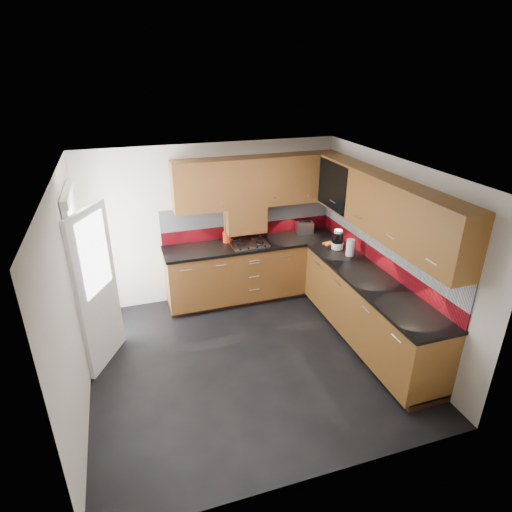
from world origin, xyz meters
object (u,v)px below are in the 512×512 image
object	(u,v)px
gas_hob	(249,243)
food_processor	(338,240)
toaster	(305,228)
utensil_pot	(227,236)

from	to	relation	value
gas_hob	food_processor	xyz separation A→B (m)	(1.18, -0.57, 0.12)
toaster	utensil_pot	bearing A→B (deg)	179.22
utensil_pot	toaster	world-z (taller)	utensil_pot
toaster	food_processor	size ratio (longest dim) A/B	0.97
utensil_pot	food_processor	xyz separation A→B (m)	(1.47, -0.73, 0.03)
food_processor	utensil_pot	bearing A→B (deg)	153.54
gas_hob	utensil_pot	world-z (taller)	utensil_pot
toaster	gas_hob	bearing A→B (deg)	-171.26
utensil_pot	food_processor	distance (m)	1.65
gas_hob	toaster	world-z (taller)	toaster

